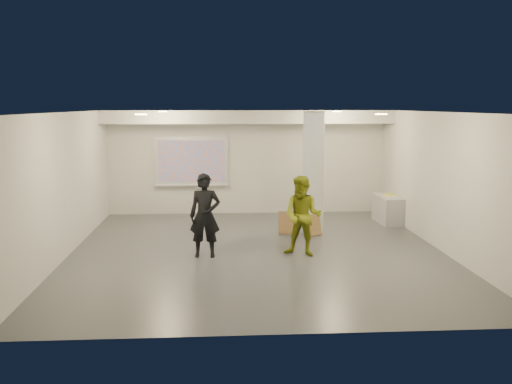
{
  "coord_description": "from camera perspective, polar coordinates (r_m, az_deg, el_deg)",
  "views": [
    {
      "loc": [
        -0.8,
        -11.97,
        3.16
      ],
      "look_at": [
        0.0,
        0.4,
        1.25
      ],
      "focal_mm": 40.0,
      "sensor_mm": 36.0,
      "label": 1
    }
  ],
  "objects": [
    {
      "name": "postit_pad",
      "position": [
        15.77,
        13.19,
        -0.3
      ],
      "size": [
        0.28,
        0.35,
        0.03
      ],
      "primitive_type": "cube",
      "rotation": [
        0.0,
        0.0,
        0.17
      ],
      "color": "yellow",
      "rests_on": "credenza"
    },
    {
      "name": "floor",
      "position": [
        12.4,
        0.12,
        -6.0
      ],
      "size": [
        8.0,
        9.0,
        0.01
      ],
      "primitive_type": "cube",
      "color": "#36393D",
      "rests_on": "ground"
    },
    {
      "name": "man",
      "position": [
        11.98,
        4.71,
        -2.41
      ],
      "size": [
        1.0,
        0.91,
        1.69
      ],
      "primitive_type": "imported",
      "rotation": [
        0.0,
        0.0,
        -0.4
      ],
      "color": "olive",
      "rests_on": "floor"
    },
    {
      "name": "cardboard_front",
      "position": [
        14.06,
        3.31,
        -3.08
      ],
      "size": [
        0.51,
        0.17,
        0.56
      ],
      "primitive_type": "cube",
      "rotation": [
        -0.19,
        0.0,
        -0.04
      ],
      "color": "olive",
      "rests_on": "floor"
    },
    {
      "name": "downlight_ne",
      "position": [
        14.77,
        8.09,
        7.98
      ],
      "size": [
        0.22,
        0.22,
        0.02
      ],
      "primitive_type": "cylinder",
      "color": "#F4E091",
      "rests_on": "ceiling"
    },
    {
      "name": "credenza",
      "position": [
        15.75,
        13.05,
        -1.7
      ],
      "size": [
        0.56,
        1.26,
        0.72
      ],
      "primitive_type": "cube",
      "rotation": [
        0.0,
        0.0,
        0.04
      ],
      "color": "#9A9C9F",
      "rests_on": "floor"
    },
    {
      "name": "wall_left",
      "position": [
        12.5,
        -18.5,
        0.67
      ],
      "size": [
        0.01,
        9.0,
        3.0
      ],
      "primitive_type": "cube",
      "color": "silver",
      "rests_on": "floor"
    },
    {
      "name": "wall_back",
      "position": [
        16.57,
        -0.92,
        3.01
      ],
      "size": [
        8.0,
        0.01,
        3.0
      ],
      "primitive_type": "cube",
      "color": "silver",
      "rests_on": "floor"
    },
    {
      "name": "projection_screen",
      "position": [
        16.52,
        -6.47,
        3.03
      ],
      "size": [
        2.1,
        0.13,
        1.42
      ],
      "color": "silver",
      "rests_on": "wall_back"
    },
    {
      "name": "ceiling",
      "position": [
        11.99,
        0.12,
        8.0
      ],
      "size": [
        8.0,
        9.0,
        0.01
      ],
      "primitive_type": "cube",
      "color": "white",
      "rests_on": "floor"
    },
    {
      "name": "papers_stack",
      "position": [
        15.66,
        13.32,
        -0.38
      ],
      "size": [
        0.32,
        0.37,
        0.02
      ],
      "primitive_type": "cube",
      "rotation": [
        0.0,
        0.0,
        0.25
      ],
      "color": "silver",
      "rests_on": "credenza"
    },
    {
      "name": "wall_front",
      "position": [
        7.69,
        2.37,
        -3.7
      ],
      "size": [
        8.0,
        0.01,
        3.0
      ],
      "primitive_type": "cube",
      "color": "silver",
      "rests_on": "floor"
    },
    {
      "name": "cardboard_back",
      "position": [
        13.92,
        5.61,
        -3.32
      ],
      "size": [
        0.5,
        0.32,
        0.51
      ],
      "primitive_type": "cube",
      "rotation": [
        -0.25,
        0.0,
        0.35
      ],
      "color": "olive",
      "rests_on": "floor"
    },
    {
      "name": "woman",
      "position": [
        11.88,
        -5.12,
        -2.35
      ],
      "size": [
        0.67,
        0.47,
        1.75
      ],
      "primitive_type": "imported",
      "rotation": [
        0.0,
        0.0,
        -0.08
      ],
      "color": "black",
      "rests_on": "floor"
    },
    {
      "name": "wall_right",
      "position": [
        13.0,
        18.01,
        0.99
      ],
      "size": [
        0.01,
        9.0,
        3.0
      ],
      "primitive_type": "cube",
      "color": "silver",
      "rests_on": "floor"
    },
    {
      "name": "downlight_se",
      "position": [
        10.89,
        12.4,
        7.62
      ],
      "size": [
        0.22,
        0.22,
        0.02
      ],
      "primitive_type": "cylinder",
      "color": "#F4E091",
      "rests_on": "ceiling"
    },
    {
      "name": "soffit_band",
      "position": [
        15.94,
        -0.83,
        7.54
      ],
      "size": [
        8.0,
        1.1,
        0.36
      ],
      "primitive_type": "cube",
      "color": "silver",
      "rests_on": "ceiling"
    },
    {
      "name": "downlight_nw",
      "position": [
        14.53,
        -9.32,
        7.94
      ],
      "size": [
        0.22,
        0.22,
        0.02
      ],
      "primitive_type": "cylinder",
      "color": "#F4E091",
      "rests_on": "ceiling"
    },
    {
      "name": "downlight_sw",
      "position": [
        10.56,
        -11.42,
        7.62
      ],
      "size": [
        0.22,
        0.22,
        0.02
      ],
      "primitive_type": "cylinder",
      "color": "#F4E091",
      "rests_on": "ceiling"
    },
    {
      "name": "column",
      "position": [
        14.05,
        5.75,
        1.93
      ],
      "size": [
        0.52,
        0.52,
        3.0
      ],
      "primitive_type": "cylinder",
      "color": "silver",
      "rests_on": "floor"
    }
  ]
}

